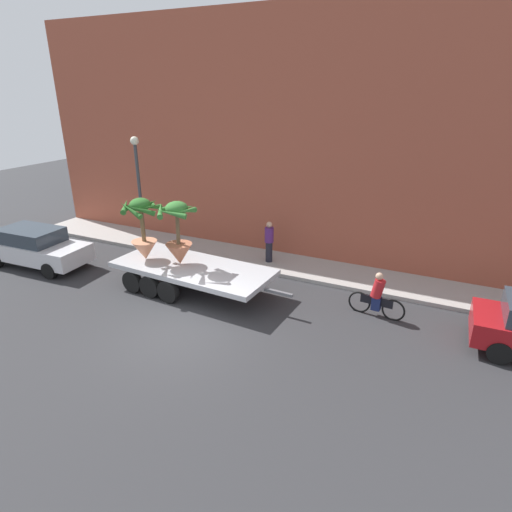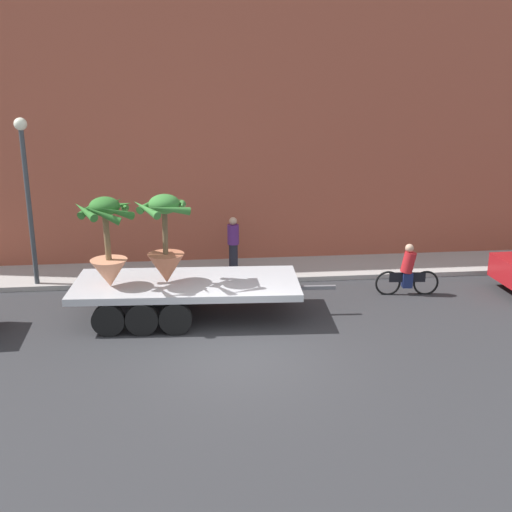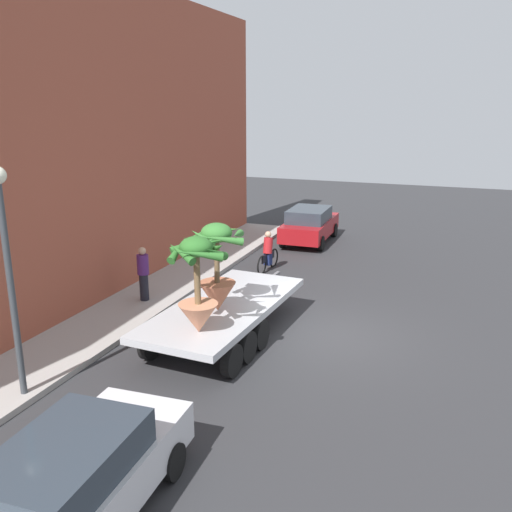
{
  "view_description": "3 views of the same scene",
  "coord_description": "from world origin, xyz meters",
  "px_view_note": "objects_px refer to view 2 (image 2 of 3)",
  "views": [
    {
      "loc": [
        6.87,
        -9.01,
        6.9
      ],
      "look_at": [
        1.33,
        2.54,
        1.8
      ],
      "focal_mm": 29.9,
      "sensor_mm": 36.0,
      "label": 1
    },
    {
      "loc": [
        -1.05,
        -12.7,
        6.17
      ],
      "look_at": [
        0.71,
        3.37,
        1.36
      ],
      "focal_mm": 43.44,
      "sensor_mm": 36.0,
      "label": 2
    },
    {
      "loc": [
        -13.75,
        -3.1,
        6.16
      ],
      "look_at": [
        1.19,
        2.58,
        1.68
      ],
      "focal_mm": 38.74,
      "sensor_mm": 36.0,
      "label": 3
    }
  ],
  "objects_px": {
    "pedestrian_near_gate": "(233,243)",
    "potted_palm_rear": "(165,242)",
    "street_lamp": "(26,180)",
    "cyclist": "(408,272)",
    "flatbed_trailer": "(177,289)",
    "potted_palm_middle": "(108,243)"
  },
  "relations": [
    {
      "from": "cyclist",
      "to": "street_lamp",
      "type": "bearing_deg",
      "value": 170.92
    },
    {
      "from": "potted_palm_rear",
      "to": "potted_palm_middle",
      "type": "height_order",
      "value": "potted_palm_rear"
    },
    {
      "from": "flatbed_trailer",
      "to": "potted_palm_rear",
      "type": "distance_m",
      "value": 1.32
    },
    {
      "from": "potted_palm_rear",
      "to": "cyclist",
      "type": "relative_size",
      "value": 1.25
    },
    {
      "from": "street_lamp",
      "to": "potted_palm_rear",
      "type": "bearing_deg",
      "value": -35.2
    },
    {
      "from": "street_lamp",
      "to": "cyclist",
      "type": "bearing_deg",
      "value": -9.08
    },
    {
      "from": "potted_palm_middle",
      "to": "cyclist",
      "type": "xyz_separation_m",
      "value": [
        8.21,
        1.22,
        -1.45
      ]
    },
    {
      "from": "potted_palm_rear",
      "to": "cyclist",
      "type": "distance_m",
      "value": 7.02
    },
    {
      "from": "pedestrian_near_gate",
      "to": "street_lamp",
      "type": "xyz_separation_m",
      "value": [
        -5.9,
        -0.68,
        2.19
      ]
    },
    {
      "from": "flatbed_trailer",
      "to": "street_lamp",
      "type": "distance_m",
      "value": 5.57
    },
    {
      "from": "potted_palm_rear",
      "to": "cyclist",
      "type": "bearing_deg",
      "value": 8.86
    },
    {
      "from": "pedestrian_near_gate",
      "to": "potted_palm_rear",
      "type": "bearing_deg",
      "value": -119.68
    },
    {
      "from": "flatbed_trailer",
      "to": "cyclist",
      "type": "relative_size",
      "value": 3.73
    },
    {
      "from": "cyclist",
      "to": "flatbed_trailer",
      "type": "bearing_deg",
      "value": -171.29
    },
    {
      "from": "potted_palm_middle",
      "to": "street_lamp",
      "type": "bearing_deg",
      "value": 130.79
    },
    {
      "from": "potted_palm_middle",
      "to": "cyclist",
      "type": "height_order",
      "value": "potted_palm_middle"
    },
    {
      "from": "flatbed_trailer",
      "to": "pedestrian_near_gate",
      "type": "relative_size",
      "value": 4.01
    },
    {
      "from": "potted_palm_rear",
      "to": "street_lamp",
      "type": "relative_size",
      "value": 0.48
    },
    {
      "from": "flatbed_trailer",
      "to": "potted_palm_middle",
      "type": "relative_size",
      "value": 2.98
    },
    {
      "from": "flatbed_trailer",
      "to": "potted_palm_rear",
      "type": "relative_size",
      "value": 2.98
    },
    {
      "from": "potted_palm_rear",
      "to": "street_lamp",
      "type": "bearing_deg",
      "value": 144.8
    },
    {
      "from": "street_lamp",
      "to": "flatbed_trailer",
      "type": "bearing_deg",
      "value": -32.99
    }
  ]
}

